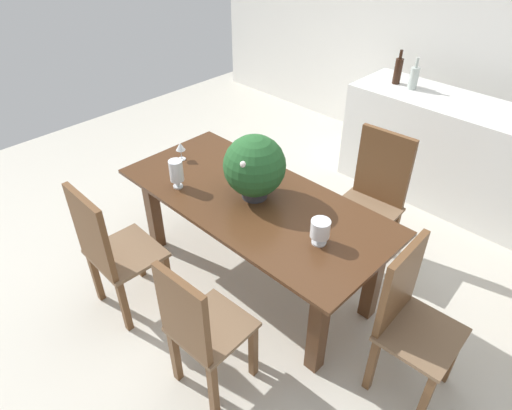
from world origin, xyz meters
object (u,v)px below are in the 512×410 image
Objects in this scene: wine_bottle_green at (398,70)px; kitchen_counter at (448,152)px; chair_near_right at (199,328)px; flower_centerpiece at (254,167)px; wine_glass at (180,147)px; crystal_vase_left at (320,229)px; dining_table at (253,214)px; crystal_vase_center_near at (176,171)px; chair_near_left at (110,248)px; chair_far_right at (375,191)px; chair_foot_end at (409,315)px; wine_bottle_amber at (414,78)px.

kitchen_counter is at bearing -0.98° from wine_bottle_green.
chair_near_right is 3.14× the size of wine_bottle_green.
wine_bottle_green is at bearing 93.93° from flower_centerpiece.
kitchen_counter is at bearing 58.19° from wine_glass.
wine_glass is at bearing 178.39° from crystal_vase_left.
wine_glass is (-0.78, -0.02, 0.24)m from dining_table.
crystal_vase_center_near is at bearing -168.51° from crystal_vase_left.
chair_near_right is 2.15× the size of flower_centerpiece.
chair_far_right is at bearing -115.35° from chair_near_left.
chair_foot_end is 1.02× the size of chair_near_right.
wine_bottle_green reaches higher than crystal_vase_left.
crystal_vase_left is at bearing -6.97° from flower_centerpiece.
flower_centerpiece reaches higher than chair_near_right.
dining_table is at bearing 1.12° from wine_glass.
chair_near_right is at bearing -81.73° from wine_bottle_amber.
crystal_vase_center_near is at bearing -113.00° from kitchen_counter.
flower_centerpiece is at bearing -90.97° from wine_bottle_amber.
chair_near_left is at bearing -141.90° from crystal_vase_left.
wine_bottle_amber is at bearing -97.88° from chair_near_left.
chair_near_right is (0.90, 0.01, -0.03)m from chair_near_left.
chair_near_left is 0.98m from wine_glass.
chair_far_right reaches higher than crystal_vase_center_near.
crystal_vase_center_near is 1.49× the size of wine_glass.
kitchen_counter is at bearing -106.72° from chair_near_left.
wine_bottle_green reaches higher than flower_centerpiece.
crystal_vase_left is at bearing -103.86° from chair_near_right.
chair_far_right is at bearing 36.48° from wine_glass.
kitchen_counter is 0.90m from wine_bottle_green.
chair_far_right reaches higher than chair_near_right.
chair_near_right is 2.94m from kitchen_counter.
dining_table is 4.34× the size of flower_centerpiece.
chair_near_left is 0.69m from crystal_vase_center_near.
dining_table is 6.97× the size of wine_bottle_amber.
chair_near_left is 1.10m from flower_centerpiece.
chair_foot_end is 2.45m from wine_bottle_amber.
chair_near_left reaches higher than chair_near_right.
flower_centerpiece is at bearing 112.71° from dining_table.
flower_centerpiece reaches higher than dining_table.
wine_glass is (-1.23, 0.86, 0.31)m from chair_near_right.
wine_bottle_green is (0.63, 2.09, 0.24)m from wine_glass.
chair_near_right is (0.01, -1.77, -0.04)m from chair_far_right.
dining_table is at bearing -103.87° from kitchen_counter.
flower_centerpiece is at bearing -104.25° from kitchen_counter.
crystal_vase_left reaches higher than dining_table.
dining_table is 1.24m from chair_foot_end.
wine_bottle_amber is at bearing 77.70° from crystal_vase_center_near.
flower_centerpiece reaches higher than crystal_vase_center_near.
chair_far_right is at bearing 62.51° from flower_centerpiece.
chair_near_right is 1.54m from wine_glass.
chair_foot_end is 1.77m from crystal_vase_center_near.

